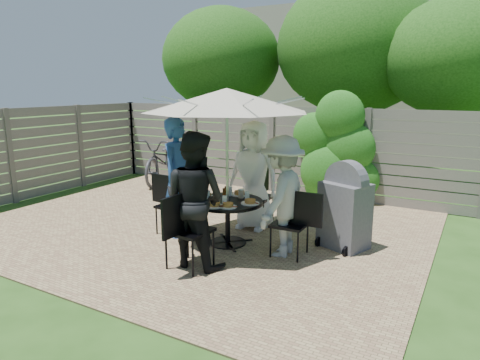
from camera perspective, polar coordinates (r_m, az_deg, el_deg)
The scene contains 24 objects.
backyard_envelope at distance 15.99m, azimuth 16.24°, elevation 13.20°, with size 60.00×60.00×5.00m.
patio_table at distance 6.13m, azimuth -1.67°, elevation -4.55°, with size 1.03×1.03×0.66m.
umbrella at distance 5.87m, azimuth -1.77°, elevation 10.58°, with size 2.35×2.35×2.22m.
chair_back at distance 7.00m, azimuth 2.26°, elevation -3.77°, with size 0.51×0.73×0.99m.
person_back at distance 6.74m, azimuth 1.80°, elevation 0.59°, with size 0.85×0.55×1.74m, color white.
chair_left at distance 6.70m, azimuth -8.87°, elevation -4.86°, with size 0.68×0.47×0.91m.
person_left at distance 6.46m, azimuth -8.10°, elevation 0.28°, with size 0.66×0.43×1.81m, color #21478F.
chair_front at distance 5.41m, azimuth -6.80°, elevation -8.73°, with size 0.51×0.74×1.00m.
person_front at distance 5.35m, azimuth -6.10°, elevation -2.68°, with size 0.84×0.65×1.72m, color black.
chair_right at distance 5.80m, azimuth 6.74°, elevation -7.56°, with size 0.67×0.45×0.91m.
person_right at distance 5.69m, azimuth 5.60°, elevation -2.24°, with size 1.05×0.61×1.63m, color #A1A39E.
plate_back at distance 6.38m, azimuth -0.08°, elevation -1.80°, with size 0.26×0.26×0.06m.
plate_left at distance 6.25m, azimuth -4.55°, elevation -2.13°, with size 0.26×0.26×0.06m.
plate_front at distance 5.77m, azimuth -3.45°, elevation -3.34°, with size 0.26×0.26×0.06m.
plate_right at distance 5.91m, azimuth 1.36°, elevation -2.96°, with size 0.26×0.26×0.06m.
plate_extra at distance 5.74m, azimuth -1.60°, elevation -3.43°, with size 0.24×0.24×0.06m.
glass_back at distance 6.33m, azimuth -1.35°, elevation -1.49°, with size 0.07×0.07×0.14m, color silver.
glass_left at distance 6.10m, azimuth -4.29°, elevation -2.04°, with size 0.07×0.07×0.14m, color silver.
glass_front at distance 5.79m, azimuth -2.05°, elevation -2.81°, with size 0.07×0.07×0.14m, color silver.
glass_right at distance 6.03m, azimuth 0.96°, elevation -2.19°, with size 0.07×0.07×0.14m, color silver.
syrup_jug at distance 6.13m, azimuth -1.94°, elevation -1.86°, with size 0.09×0.09×0.16m, color #59280C.
coffee_cup at distance 6.20m, azimuth 0.13°, elevation -1.87°, with size 0.08×0.08×0.12m, color #C6B293.
bicycle at distance 10.34m, azimuth -10.15°, elevation 2.66°, with size 0.71×2.03×1.07m, color #333338.
bbq_grill at distance 6.14m, azimuth 13.80°, elevation -3.78°, with size 0.74×0.66×1.26m.
Camera 1 is at (3.88, -5.23, 2.24)m, focal length 32.00 mm.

